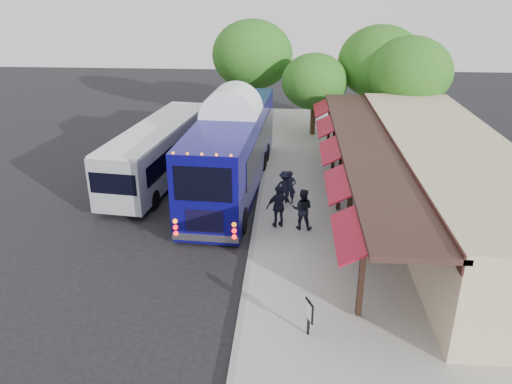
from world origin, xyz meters
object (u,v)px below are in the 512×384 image
(ped_a, at_px, (290,187))
(ped_c, at_px, (279,206))
(sign_board, at_px, (309,312))
(ped_b, at_px, (302,209))
(coach_bus, at_px, (232,146))
(ped_d, at_px, (285,187))
(city_bus, at_px, (160,149))

(ped_a, relative_size, ped_c, 0.84)
(ped_a, distance_m, sign_board, 9.75)
(ped_b, xyz_separation_m, ped_c, (-1.00, 0.10, 0.05))
(coach_bus, bearing_deg, ped_c, -58.31)
(coach_bus, distance_m, ped_d, 3.64)
(coach_bus, xyz_separation_m, sign_board, (3.62, -11.85, -1.32))
(ped_d, bearing_deg, ped_b, 119.47)
(ped_d, bearing_deg, sign_board, 108.72)
(ped_b, relative_size, sign_board, 1.54)
(ped_a, bearing_deg, city_bus, 162.61)
(city_bus, bearing_deg, ped_c, -34.15)
(city_bus, relative_size, ped_a, 7.08)
(ped_b, bearing_deg, ped_a, -70.67)
(coach_bus, relative_size, ped_a, 8.31)
(coach_bus, height_order, city_bus, coach_bus)
(city_bus, relative_size, sign_board, 9.62)
(city_bus, height_order, ped_d, city_bus)
(coach_bus, distance_m, ped_c, 5.45)
(coach_bus, height_order, ped_d, coach_bus)
(coach_bus, xyz_separation_m, ped_a, (2.97, -2.12, -1.32))
(coach_bus, distance_m, ped_b, 6.07)
(city_bus, height_order, ped_c, city_bus)
(ped_c, bearing_deg, city_bus, -60.34)
(city_bus, xyz_separation_m, ped_c, (6.61, -5.76, -0.55))
(coach_bus, bearing_deg, ped_b, -50.24)
(city_bus, distance_m, ped_d, 7.51)
(coach_bus, xyz_separation_m, ped_c, (2.52, -4.69, -1.17))
(coach_bus, distance_m, city_bus, 4.27)
(ped_a, height_order, ped_b, ped_b)
(ped_b, height_order, ped_c, ped_c)
(ped_a, height_order, ped_d, ped_a)
(city_bus, xyz_separation_m, ped_b, (7.61, -5.86, -0.60))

